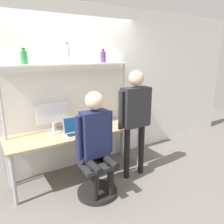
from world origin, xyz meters
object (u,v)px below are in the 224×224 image
cell_phone (92,130)px  office_chair (95,174)px  person_seated (96,136)px  bottle_clear (68,55)px  bottle_purple (103,57)px  monitor (53,116)px  laptop (75,129)px  person_standing (135,111)px  bottle_green (24,57)px

cell_phone → office_chair: bearing=-113.5°
office_chair → person_seated: bearing=-92.7°
bottle_clear → bottle_purple: bottle_clear is taller
monitor → laptop: bearing=-42.6°
laptop → person_seated: 0.56m
laptop → cell_phone: laptop is taller
monitor → person_seated: 0.85m
monitor → bottle_purple: (0.91, 0.05, 0.86)m
cell_phone → person_standing: (0.53, -0.41, 0.33)m
bottle_purple → bottle_green: (-1.23, 0.00, 0.00)m
cell_phone → bottle_green: bearing=162.3°
person_standing → person_seated: bearing=-169.7°
laptop → office_chair: bearing=-81.4°
laptop → person_standing: size_ratio=0.19×
person_standing → bottle_green: (-1.39, 0.69, 0.78)m
office_chair → cell_phone: bearing=66.5°
office_chair → bottle_clear: bottle_clear is taller
laptop → bottle_clear: bottle_clear is taller
laptop → person_standing: bearing=-26.9°
cell_phone → bottle_clear: bottle_clear is taller
person_standing → laptop: bearing=153.1°
office_chair → monitor: bearing=113.8°
monitor → office_chair: size_ratio=0.54×
monitor → laptop: 0.39m
cell_phone → person_seated: bearing=-111.9°
cell_phone → bottle_green: 1.44m
cell_phone → laptop: bearing=179.1°
cell_phone → bottle_purple: bottle_purple is taller
office_chair → laptop: bearing=98.6°
bottle_purple → bottle_green: same height
bottle_green → bottle_purple: bearing=-0.0°
laptop → bottle_green: bottle_green is taller
laptop → bottle_green: bearing=154.5°
laptop → bottle_green: (-0.57, 0.27, 1.05)m
bottle_clear → monitor: bearing=-171.3°
office_chair → person_seated: 0.58m
monitor → bottle_green: size_ratio=2.36×
laptop → person_standing: 0.96m
bottle_green → cell_phone: bearing=-17.7°
laptop → bottle_green: 1.22m
monitor → person_seated: person_seated is taller
person_seated → monitor: bearing=112.4°
bottle_clear → bottle_purple: (0.61, 0.00, -0.04)m
cell_phone → person_standing: size_ratio=0.09×
office_chair → bottle_green: bottle_green is taller
cell_phone → bottle_purple: 1.20m
monitor → cell_phone: monitor is taller
person_standing → bottle_green: size_ratio=7.81×
bottle_clear → person_seated: bearing=-88.3°
person_seated → bottle_green: 1.45m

